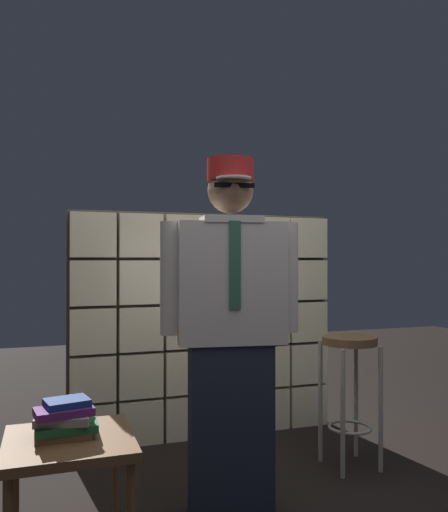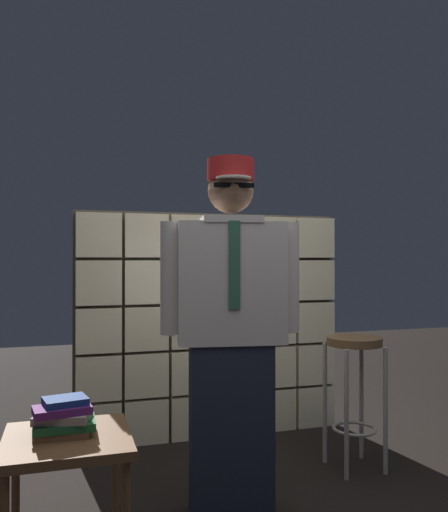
% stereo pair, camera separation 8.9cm
% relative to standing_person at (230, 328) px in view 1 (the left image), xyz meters
% --- Properties ---
extents(glass_block_wall, '(1.98, 0.10, 1.65)m').
position_rel_standing_person_xyz_m(glass_block_wall, '(0.23, 1.14, -0.13)').
color(glass_block_wall, beige).
rests_on(glass_block_wall, ground).
extents(standing_person, '(0.72, 0.35, 1.81)m').
position_rel_standing_person_xyz_m(standing_person, '(0.00, 0.00, 0.00)').
color(standing_person, '#1E2333').
rests_on(standing_person, ground).
extents(bar_stool, '(0.34, 0.34, 0.81)m').
position_rel_standing_person_xyz_m(bar_stool, '(0.91, 0.32, -0.34)').
color(bar_stool, brown).
rests_on(bar_stool, ground).
extents(side_table, '(0.52, 0.52, 0.55)m').
position_rel_standing_person_xyz_m(side_table, '(-0.80, -0.24, -0.46)').
color(side_table, brown).
rests_on(side_table, ground).
extents(book_stack, '(0.26, 0.21, 0.16)m').
position_rel_standing_person_xyz_m(book_stack, '(-0.81, -0.22, -0.32)').
color(book_stack, brown).
rests_on(book_stack, side_table).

